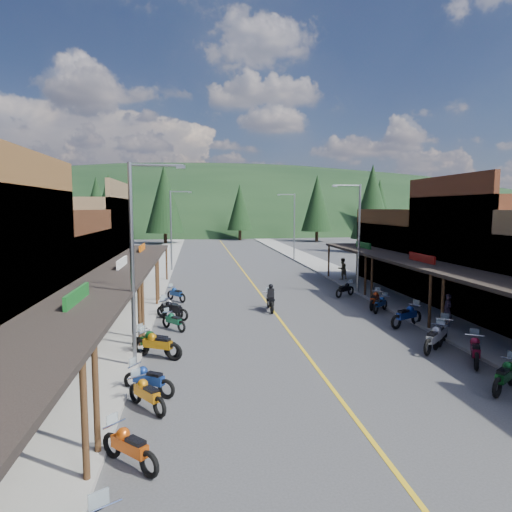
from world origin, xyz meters
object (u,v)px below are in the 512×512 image
object	(u,v)px
shop_west_3	(72,246)
bike_west_8	(172,309)
streetlight_3	(293,223)
pine_5	(374,200)
bike_west_2	(129,445)
shop_east_2	(500,254)
bike_east_3	(505,375)
bike_west_10	(176,293)
pine_3	(240,207)
bike_west_6	(155,341)
bike_west_9	(171,307)
bike_west_5	(158,343)
streetlight_2	(357,233)
bike_west_3	(147,393)
bike_east_5	(434,337)
pine_8	(64,210)
bike_east_7	(407,315)
pedestrian_east_b	(342,269)
pine_6	(445,207)
pine_11	(372,202)
bike_east_8	(380,303)
streetlight_1	(172,227)
pine_1	(97,203)
pine_10	(109,205)
bike_east_9	(375,299)
streetlight_0	(136,256)
pine_9	(379,208)
pine_7	(63,204)
pedestrian_east_a	(448,310)
rider_on_bike	(270,300)
bike_east_4	(475,349)
bike_west_7	(174,320)
bike_east_10	(345,289)
shop_east_3	(422,254)
bike_west_4	(149,378)
pine_2	(165,198)
bike_east_6	(441,331)

from	to	relation	value
shop_west_3	bike_west_8	distance (m)	12.51
streetlight_3	pine_5	size ratio (longest dim) A/B	0.57
bike_west_2	shop_east_2	bearing A→B (deg)	-9.28
bike_east_3	bike_west_10	bearing A→B (deg)	177.83
shop_west_3	bike_west_2	distance (m)	25.60
pine_3	bike_west_6	size ratio (longest dim) A/B	4.80
bike_west_9	bike_west_5	bearing A→B (deg)	-130.35
streetlight_2	bike_west_3	bearing A→B (deg)	-126.49
bike_east_5	pine_8	bearing A→B (deg)	168.40
streetlight_2	bike_east_7	world-z (taller)	streetlight_2
bike_west_9	pedestrian_east_b	distance (m)	18.04
pine_6	pine_11	world-z (taller)	pine_11
pine_6	bike_east_8	size ratio (longest dim) A/B	5.78
shop_east_2	bike_west_2	world-z (taller)	shop_east_2
streetlight_1	streetlight_2	xyz separation A→B (m)	(13.90, -14.00, 0.00)
pine_1	bike_east_5	size ratio (longest dim) A/B	5.56
pine_10	bike_east_9	world-z (taller)	pine_10
streetlight_0	bike_east_5	world-z (taller)	streetlight_0
bike_west_9	pine_9	bearing A→B (deg)	15.62
pine_5	pine_7	bearing A→B (deg)	176.53
pine_1	bike_west_5	size ratio (longest dim) A/B	5.52
bike_east_8	pedestrian_east_a	world-z (taller)	pedestrian_east_a
rider_on_bike	bike_east_4	bearing A→B (deg)	-56.00
pine_11	bike_west_7	bearing A→B (deg)	-123.96
pine_10	pine_6	bearing A→B (deg)	12.34
pine_5	bike_east_10	bearing A→B (deg)	-113.47
pine_6	shop_east_3	bearing A→B (deg)	-121.46
shop_west_3	bike_east_10	bearing A→B (deg)	-12.06
streetlight_2	bike_east_5	world-z (taller)	streetlight_2
pedestrian_east_b	bike_west_4	bearing A→B (deg)	36.87
streetlight_1	pine_10	xyz separation A→B (m)	(-11.05, 28.00, 2.32)
streetlight_1	bike_west_2	xyz separation A→B (m)	(0.63, -35.01, -3.89)
shop_east_2	pine_2	distance (m)	61.28
bike_east_9	streetlight_1	bearing A→B (deg)	160.58
pine_1	pedestrian_east_b	bearing A→B (deg)	-60.40
bike_east_4	bike_east_9	world-z (taller)	bike_east_4
pine_11	bike_east_8	world-z (taller)	pine_11
bike_west_2	pine_10	bearing A→B (deg)	55.03
bike_west_2	streetlight_2	bearing A→B (deg)	12.24
streetlight_2	bike_east_10	bearing A→B (deg)	-141.70
shop_east_2	bike_west_7	distance (m)	19.99
streetlight_0	streetlight_3	size ratio (longest dim) A/B	1.00
bike_east_7	pine_1	bearing A→B (deg)	176.32
pine_2	bike_west_7	world-z (taller)	pine_2
streetlight_3	bike_east_6	bearing A→B (deg)	-90.90
streetlight_1	pine_3	size ratio (longest dim) A/B	0.73
pine_8	pine_11	size ratio (longest dim) A/B	0.81
bike_east_9	pine_3	bearing A→B (deg)	127.44
bike_west_7	bike_west_10	distance (m)	7.45
bike_east_8	pine_11	bearing A→B (deg)	114.66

